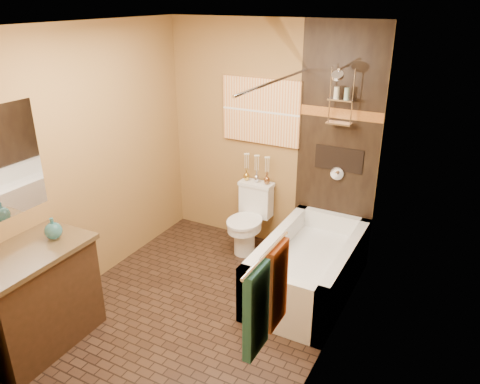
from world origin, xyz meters
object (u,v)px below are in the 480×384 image
Objects in this scene: sunset_painting at (261,111)px; toilet at (249,218)px; bathtub at (309,271)px; vanity at (33,298)px.

toilet is (0.00, -0.26, -1.17)m from sunset_painting.
sunset_painting is 1.19m from toilet.
vanity is (-1.72, -1.75, 0.22)m from bathtub.
toilet is 2.37m from vanity.
bathtub is at bearing 44.93° from vanity.
sunset_painting reaches higher than bathtub.
bathtub is 1.02m from toilet.
vanity is at bearing -134.58° from bathtub.
bathtub is 1.51× the size of vanity.
vanity is (-0.84, -2.22, 0.05)m from toilet.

